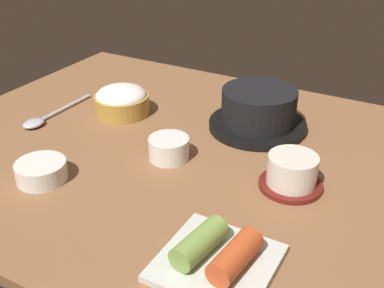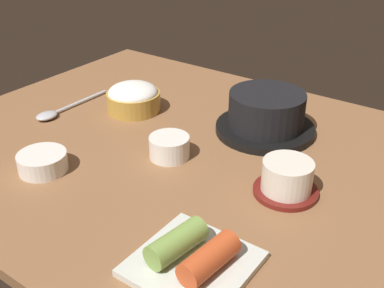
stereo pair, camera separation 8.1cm
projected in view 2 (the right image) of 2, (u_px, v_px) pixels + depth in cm
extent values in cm
cube|color=brown|center=(189.00, 156.00, 85.27)|extent=(100.00, 76.00, 2.00)
cylinder|color=black|center=(265.00, 129.00, 90.97)|extent=(19.11, 19.11, 1.42)
cylinder|color=black|center=(266.00, 110.00, 88.99)|extent=(14.45, 14.45, 6.73)
cylinder|color=#D15619|center=(268.00, 95.00, 87.51)|extent=(12.71, 12.71, 0.60)
cylinder|color=#B78C38|center=(134.00, 101.00, 99.18)|extent=(11.37, 11.37, 4.05)
ellipsoid|color=white|center=(133.00, 93.00, 98.20)|extent=(10.46, 10.46, 3.98)
cylinder|color=maroon|center=(285.00, 191.00, 73.03)|extent=(10.13, 10.13, 0.80)
cylinder|color=silver|center=(287.00, 176.00, 71.67)|extent=(7.85, 7.85, 4.81)
cylinder|color=#C6D18C|center=(289.00, 164.00, 70.65)|extent=(6.67, 6.67, 0.40)
cylinder|color=white|center=(169.00, 147.00, 82.13)|extent=(7.13, 7.13, 3.90)
cylinder|color=#B73323|center=(169.00, 139.00, 81.33)|extent=(5.85, 5.85, 0.50)
cube|color=silver|center=(193.00, 264.00, 58.85)|extent=(14.11, 14.11, 1.00)
cylinder|color=#7A9E47|center=(177.00, 243.00, 59.04)|extent=(4.55, 8.86, 3.40)
cylinder|color=#C64C23|center=(209.00, 259.00, 56.53)|extent=(4.26, 8.77, 3.40)
cylinder|color=white|center=(43.00, 162.00, 78.35)|extent=(8.23, 8.23, 3.18)
cylinder|color=#B73323|center=(41.00, 155.00, 77.73)|extent=(6.75, 6.75, 0.50)
cylinder|color=#B7B7BC|center=(77.00, 103.00, 102.30)|extent=(1.07, 16.77, 0.80)
ellipsoid|color=#B7B7BC|center=(47.00, 116.00, 96.12)|extent=(3.60, 4.68, 1.26)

